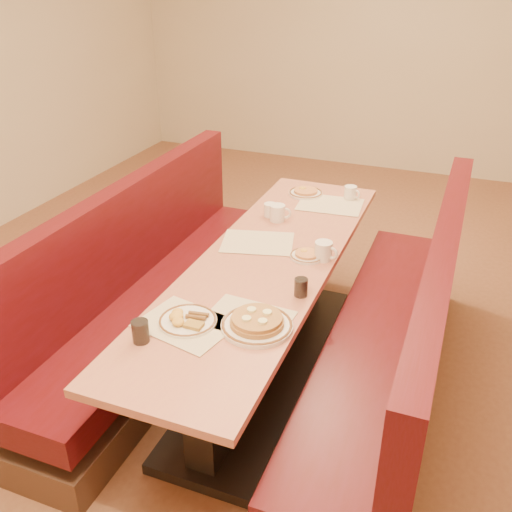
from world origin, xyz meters
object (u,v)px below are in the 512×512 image
(pancake_plate, at_px, (257,323))
(eggs_plate, at_px, (187,320))
(diner_table, at_px, (266,318))
(soda_tumbler_near, at_px, (140,331))
(coffee_mug_a, at_px, (324,251))
(booth_right, at_px, (395,349))
(booth_left, at_px, (154,296))
(coffee_mug_d, at_px, (271,210))
(soda_tumbler_mid, at_px, (301,287))
(coffee_mug_b, at_px, (278,213))
(coffee_mug_c, at_px, (351,192))

(pancake_plate, xyz_separation_m, eggs_plate, (-0.30, -0.08, -0.01))
(diner_table, height_order, soda_tumbler_near, soda_tumbler_near)
(eggs_plate, xyz_separation_m, coffee_mug_a, (0.40, 0.81, 0.04))
(pancake_plate, relative_size, soda_tumbler_near, 3.17)
(booth_right, xyz_separation_m, eggs_plate, (-0.85, -0.69, 0.40))
(booth_left, relative_size, coffee_mug_d, 23.35)
(booth_right, xyz_separation_m, coffee_mug_a, (-0.45, 0.12, 0.44))
(booth_right, bearing_deg, diner_table, 180.00)
(coffee_mug_d, height_order, soda_tumbler_mid, soda_tumbler_mid)
(pancake_plate, relative_size, coffee_mug_b, 2.38)
(booth_left, xyz_separation_m, soda_tumbler_near, (0.49, -0.88, 0.44))
(booth_right, distance_m, eggs_plate, 1.17)
(pancake_plate, height_order, soda_tumbler_near, soda_tumbler_near)
(pancake_plate, distance_m, eggs_plate, 0.31)
(pancake_plate, distance_m, coffee_mug_b, 1.16)
(soda_tumbler_near, bearing_deg, coffee_mug_c, 76.51)
(pancake_plate, distance_m, coffee_mug_a, 0.74)
(coffee_mug_b, bearing_deg, diner_table, -90.38)
(diner_table, distance_m, coffee_mug_b, 0.68)
(booth_right, bearing_deg, soda_tumbler_near, -137.88)
(pancake_plate, relative_size, eggs_plate, 1.22)
(eggs_plate, height_order, coffee_mug_c, coffee_mug_c)
(coffee_mug_d, bearing_deg, coffee_mug_c, 24.95)
(coffee_mug_d, bearing_deg, coffee_mug_a, -67.75)
(booth_left, xyz_separation_m, coffee_mug_a, (1.02, 0.12, 0.44))
(pancake_plate, height_order, coffee_mug_c, coffee_mug_c)
(coffee_mug_b, relative_size, coffee_mug_c, 1.16)
(booth_left, height_order, coffee_mug_d, booth_left)
(diner_table, relative_size, coffee_mug_a, 18.64)
(eggs_plate, bearing_deg, diner_table, 80.01)
(soda_tumbler_near, xyz_separation_m, soda_tumbler_mid, (0.52, 0.60, -0.00))
(soda_tumbler_near, bearing_deg, booth_right, 42.12)
(diner_table, distance_m, coffee_mug_a, 0.53)
(diner_table, xyz_separation_m, booth_right, (0.73, 0.00, -0.01))
(booth_right, xyz_separation_m, coffee_mug_b, (-0.85, 0.52, 0.44))
(pancake_plate, xyz_separation_m, coffee_mug_a, (0.10, 0.73, 0.03))
(coffee_mug_d, relative_size, soda_tumbler_near, 1.07)
(diner_table, height_order, coffee_mug_c, coffee_mug_c)
(eggs_plate, distance_m, coffee_mug_c, 1.75)
(eggs_plate, height_order, soda_tumbler_mid, soda_tumbler_mid)
(coffee_mug_a, relative_size, soda_tumbler_near, 1.34)
(eggs_plate, height_order, soda_tumbler_near, soda_tumbler_near)
(diner_table, relative_size, coffee_mug_d, 23.35)
(diner_table, distance_m, pancake_plate, 0.75)
(coffee_mug_b, bearing_deg, booth_right, -44.41)
(eggs_plate, distance_m, coffee_mug_d, 1.25)
(coffee_mug_b, distance_m, coffee_mug_d, 0.08)
(pancake_plate, bearing_deg, booth_right, 47.90)
(pancake_plate, relative_size, coffee_mug_c, 2.75)
(booth_left, relative_size, soda_tumbler_mid, 27.65)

